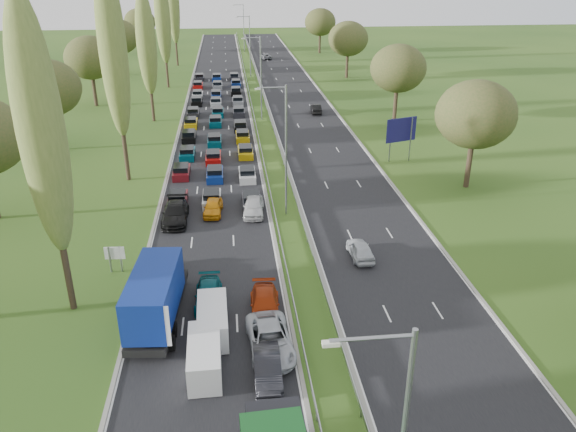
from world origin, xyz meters
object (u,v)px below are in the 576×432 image
near_car_2 (162,271)px  white_van_front (213,318)px  near_car_3 (175,213)px  white_van_rear (205,355)px  direction_sign (401,132)px  blue_lorry (157,293)px  info_sign (115,256)px

near_car_2 → white_van_front: (3.86, -6.95, 0.28)m
near_car_3 → white_van_rear: 21.01m
near_car_2 → white_van_front: size_ratio=1.02×
white_van_front → white_van_rear: 3.58m
white_van_rear → direction_sign: 41.48m
blue_lorry → white_van_rear: 6.20m
near_car_2 → info_sign: size_ratio=2.29×
info_sign → direction_sign: (28.80, 23.22, 2.20)m
direction_sign → near_car_2: bearing=-135.7°
white_van_front → white_van_rear: white_van_front is taller
info_sign → direction_sign: 37.06m
near_car_2 → blue_lorry: (0.31, -5.28, 1.37)m
blue_lorry → direction_sign: direction_sign is taller
blue_lorry → white_van_rear: size_ratio=2.01×
white_van_front → blue_lorry: bearing=153.4°
near_car_3 → direction_sign: direction_sign is taller
info_sign → direction_sign: direction_sign is taller
white_van_rear → info_sign: info_sign is taller
near_car_2 → white_van_front: white_van_front is taller
info_sign → direction_sign: size_ratio=0.40×
white_van_rear → direction_sign: (21.82, 35.19, 2.60)m
info_sign → near_car_3: bearing=66.8°
near_car_3 → direction_sign: bearing=30.4°
near_car_3 → info_sign: bearing=-112.8°
near_car_3 → info_sign: size_ratio=2.64×
blue_lorry → info_sign: size_ratio=4.50×
near_car_2 → direction_sign: bearing=40.4°
blue_lorry → white_van_rear: blue_lorry is taller
white_van_rear → direction_sign: direction_sign is taller
white_van_front → direction_sign: size_ratio=0.91×
blue_lorry → near_car_2: bearing=98.1°
near_car_3 → info_sign: 9.58m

